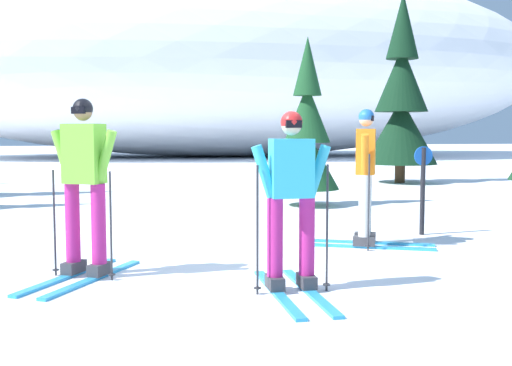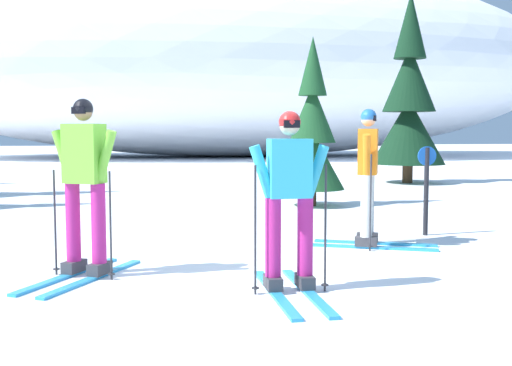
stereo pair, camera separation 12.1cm
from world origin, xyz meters
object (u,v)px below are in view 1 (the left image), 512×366
(pine_tree_center_right, at_px, (307,136))
(pine_tree_right, at_px, (401,104))
(skier_lime_jacket, at_px, (84,184))
(trail_marker_post, at_px, (423,184))
(skier_orange_jacket, at_px, (366,174))
(skier_cyan_jacket, at_px, (291,199))

(pine_tree_center_right, height_order, pine_tree_right, pine_tree_right)
(skier_lime_jacket, relative_size, trail_marker_post, 1.42)
(pine_tree_center_right, bearing_deg, skier_orange_jacket, -95.28)
(skier_cyan_jacket, bearing_deg, trail_marker_post, 46.01)
(skier_cyan_jacket, xyz_separation_m, skier_orange_jacket, (1.52, 2.07, 0.07))
(skier_lime_jacket, relative_size, pine_tree_right, 0.33)
(skier_cyan_jacket, xyz_separation_m, trail_marker_post, (2.66, 2.75, -0.14))
(pine_tree_right, height_order, trail_marker_post, pine_tree_right)
(skier_orange_jacket, xyz_separation_m, pine_tree_right, (4.60, 9.32, 1.36))
(skier_cyan_jacket, height_order, skier_orange_jacket, skier_orange_jacket)
(skier_orange_jacket, height_order, pine_tree_right, pine_tree_right)
(pine_tree_right, bearing_deg, skier_lime_jacket, -127.77)
(skier_lime_jacket, height_order, pine_tree_right, pine_tree_right)
(skier_orange_jacket, distance_m, pine_tree_right, 10.48)
(skier_cyan_jacket, height_order, pine_tree_center_right, pine_tree_center_right)
(skier_cyan_jacket, distance_m, pine_tree_center_right, 6.78)
(skier_orange_jacket, distance_m, pine_tree_center_right, 4.45)
(skier_lime_jacket, xyz_separation_m, pine_tree_right, (8.09, 10.43, 1.34))
(skier_cyan_jacket, relative_size, pine_tree_right, 0.31)
(pine_tree_right, bearing_deg, skier_cyan_jacket, -118.25)
(skier_orange_jacket, distance_m, trail_marker_post, 1.34)
(skier_cyan_jacket, xyz_separation_m, pine_tree_center_right, (1.93, 6.48, 0.54))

